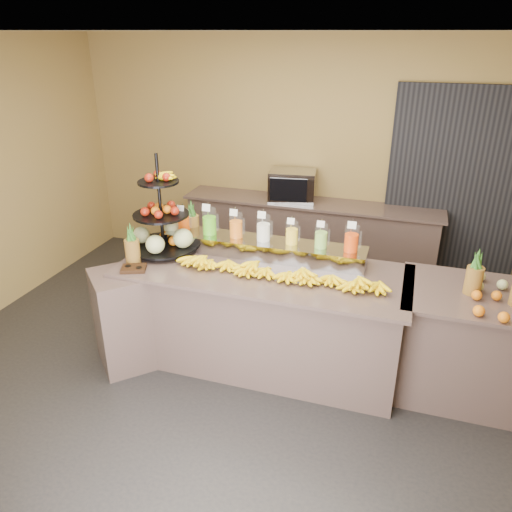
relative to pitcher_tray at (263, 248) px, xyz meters
The scene contains 20 objects.
ground 1.16m from the pitcher_tray, 82.16° to the right, with size 6.00×6.00×0.00m, color black.
room_envelope 0.93m from the pitcher_tray, 37.58° to the left, with size 6.04×5.02×2.82m.
buffet_counter 0.63m from the pitcher_tray, 96.32° to the right, with size 2.75×1.25×0.93m.
right_counter 1.87m from the pitcher_tray, ahead, with size 1.08×0.88×0.93m.
back_ledge 1.76m from the pitcher_tray, 87.26° to the left, with size 3.10×0.55×0.93m.
pitcher_tray is the anchor object (origin of this frame).
juice_pitcher_orange_a 0.80m from the pitcher_tray, behind, with size 0.11×0.12×0.28m.
juice_pitcher_green 0.55m from the pitcher_tray, behind, with size 0.13×0.14×0.32m.
juice_pitcher_orange_b 0.31m from the pitcher_tray, behind, with size 0.12×0.13×0.30m.
juice_pitcher_milk 0.18m from the pitcher_tray, 100.97° to the right, with size 0.13×0.13×0.30m.
juice_pitcher_lemon 0.31m from the pitcher_tray, ahead, with size 0.11×0.12×0.27m.
juice_pitcher_lime 0.55m from the pitcher_tray, ahead, with size 0.11×0.12×0.27m.
juice_pitcher_orange_c 0.80m from the pitcher_tray, ahead, with size 0.12×0.13×0.30m.
banana_heap 0.43m from the pitcher_tray, 56.08° to the right, with size 1.81×0.16×0.15m.
fruit_stand 0.90m from the pitcher_tray, 168.56° to the right, with size 0.68×0.68×0.91m.
condiment_caddy 1.16m from the pitcher_tray, 146.75° to the right, with size 0.21×0.15×0.03m, color black.
pineapple_left_a 1.16m from the pitcher_tray, 154.30° to the right, with size 0.13×0.13×0.38m.
pineapple_left_b 0.78m from the pitcher_tray, 169.35° to the left, with size 0.14×0.14×0.41m.
right_fruit_pile 1.92m from the pitcher_tray, ahead, with size 0.42×0.40×0.22m.
oven_warmer 1.68m from the pitcher_tray, 95.13° to the left, with size 0.54×0.38×0.36m, color gray.
Camera 1 is at (1.13, -3.38, 2.80)m, focal length 35.00 mm.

